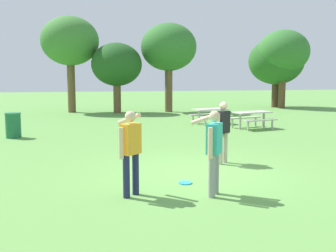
{
  "coord_description": "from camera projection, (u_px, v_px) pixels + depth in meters",
  "views": [
    {
      "loc": [
        -3.02,
        -8.58,
        2.24
      ],
      "look_at": [
        -0.53,
        1.15,
        1.0
      ],
      "focal_mm": 41.14,
      "sensor_mm": 36.0,
      "label": 1
    }
  ],
  "objects": [
    {
      "name": "ground_plane",
      "position": [
        201.0,
        172.0,
        9.27
      ],
      "size": [
        120.0,
        120.0,
        0.0
      ],
      "primitive_type": "plane",
      "color": "#609947"
    },
    {
      "name": "person_thrower",
      "position": [
        130.0,
        147.0,
        7.27
      ],
      "size": [
        0.5,
        0.84,
        1.64
      ],
      "color": "#1E234C",
      "rests_on": "ground"
    },
    {
      "name": "person_catcher",
      "position": [
        223.0,
        128.0,
        10.11
      ],
      "size": [
        0.5,
        0.42,
        1.64
      ],
      "color": "#B7AD93",
      "rests_on": "ground"
    },
    {
      "name": "person_bystander",
      "position": [
        213.0,
        146.0,
        7.31
      ],
      "size": [
        0.52,
        0.83,
        1.64
      ],
      "color": "gray",
      "rests_on": "ground"
    },
    {
      "name": "frisbee",
      "position": [
        185.0,
        183.0,
        8.27
      ],
      "size": [
        0.29,
        0.29,
        0.03
      ],
      "primitive_type": "cylinder",
      "color": "#2D9EDB",
      "rests_on": "ground"
    },
    {
      "name": "picnic_table_near",
      "position": [
        252.0,
        116.0,
        17.28
      ],
      "size": [
        1.95,
        1.74,
        0.77
      ],
      "color": "beige",
      "rests_on": "ground"
    },
    {
      "name": "picnic_table_far",
      "position": [
        211.0,
        113.0,
        18.99
      ],
      "size": [
        1.96,
        1.75,
        0.77
      ],
      "color": "beige",
      "rests_on": "ground"
    },
    {
      "name": "trash_can_beside_table",
      "position": [
        13.0,
        125.0,
        14.6
      ],
      "size": [
        0.59,
        0.59,
        0.96
      ],
      "color": "#1E663D",
      "rests_on": "ground"
    },
    {
      "name": "tree_tall_left",
      "position": [
        70.0,
        42.0,
        25.19
      ],
      "size": [
        3.77,
        3.77,
        6.3
      ],
      "color": "brown",
      "rests_on": "ground"
    },
    {
      "name": "tree_broad_center",
      "position": [
        117.0,
        65.0,
        24.89
      ],
      "size": [
        3.27,
        3.27,
        4.55
      ],
      "color": "brown",
      "rests_on": "ground"
    },
    {
      "name": "tree_far_right",
      "position": [
        169.0,
        48.0,
        25.68
      ],
      "size": [
        3.72,
        3.72,
        5.93
      ],
      "color": "brown",
      "rests_on": "ground"
    },
    {
      "name": "tree_slender_mid",
      "position": [
        276.0,
        61.0,
        29.94
      ],
      "size": [
        4.27,
        4.27,
        5.42
      ],
      "color": "#4C3823",
      "rests_on": "ground"
    },
    {
      "name": "tree_back_left",
      "position": [
        283.0,
        52.0,
        29.03
      ],
      "size": [
        3.86,
        3.86,
        5.9
      ],
      "color": "brown",
      "rests_on": "ground"
    }
  ]
}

